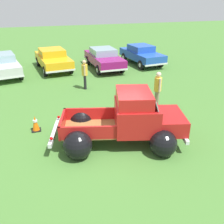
% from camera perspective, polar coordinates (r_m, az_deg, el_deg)
% --- Properties ---
extents(ground_plane, '(80.00, 80.00, 0.00)m').
position_cam_1_polar(ground_plane, '(9.24, 1.22, -6.63)').
color(ground_plane, '#477A33').
extents(vintage_pickup_truck, '(4.95, 3.63, 1.96)m').
position_cam_1_polar(vintage_pickup_truck, '(8.90, 3.76, -2.40)').
color(vintage_pickup_truck, black).
rests_on(vintage_pickup_truck, ground).
extents(show_car_0, '(2.60, 4.67, 1.43)m').
position_cam_1_polar(show_car_0, '(18.13, -23.59, 9.96)').
color(show_car_0, black).
rests_on(show_car_0, ground).
extents(show_car_1, '(2.42, 4.71, 1.43)m').
position_cam_1_polar(show_car_1, '(18.70, -13.30, 11.77)').
color(show_car_1, black).
rests_on(show_car_1, ground).
extents(show_car_2, '(2.00, 4.62, 1.43)m').
position_cam_1_polar(show_car_2, '(18.48, -1.88, 12.25)').
color(show_car_2, black).
rests_on(show_car_2, ground).
extents(show_car_3, '(2.27, 4.45, 1.43)m').
position_cam_1_polar(show_car_3, '(19.86, 6.74, 12.98)').
color(show_car_3, black).
rests_on(show_car_3, ground).
extents(spectator_0, '(0.40, 0.54, 1.65)m').
position_cam_1_polar(spectator_0, '(14.22, -6.24, 8.87)').
color(spectator_0, black).
rests_on(spectator_0, ground).
extents(spectator_1, '(0.37, 0.54, 1.75)m').
position_cam_1_polar(spectator_1, '(11.72, 10.34, 5.43)').
color(spectator_1, gray).
rests_on(spectator_1, ground).
extents(lane_cone_0, '(0.36, 0.36, 0.63)m').
position_cam_1_polar(lane_cone_0, '(10.23, -17.03, -2.49)').
color(lane_cone_0, black).
rests_on(lane_cone_0, ground).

